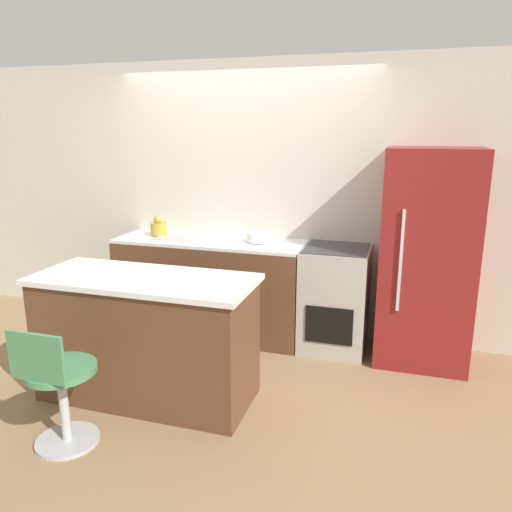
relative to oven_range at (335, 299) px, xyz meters
name	(u,v)px	position (x,y,z in m)	size (l,w,h in m)	color
ground_plane	(226,348)	(-0.94, -0.31, -0.47)	(14.00, 14.00, 0.00)	#8E704C
wall_back	(247,199)	(-0.94, 0.33, 0.83)	(8.00, 0.06, 2.60)	beige
back_counter	(211,287)	(-1.21, 0.00, 0.00)	(1.82, 0.59, 0.95)	brown
kitchen_island	(147,337)	(-1.20, -1.27, 0.00)	(1.62, 0.68, 0.94)	brown
oven_range	(335,299)	(0.00, 0.00, 0.00)	(0.58, 0.60, 0.95)	#B7B2A8
refrigerator	(427,259)	(0.76, -0.02, 0.44)	(0.76, 0.66, 1.82)	maroon
stool_chair	(59,389)	(-1.42, -1.99, -0.08)	(0.45, 0.45, 0.83)	#B7B7BC
kettle	(159,227)	(-1.77, 0.05, 0.55)	(0.16, 0.16, 0.19)	#B29333
mixing_bowl	(258,237)	(-0.74, 0.05, 0.52)	(0.22, 0.22, 0.09)	white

